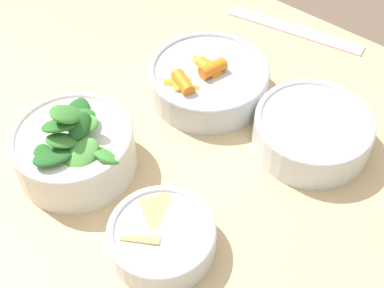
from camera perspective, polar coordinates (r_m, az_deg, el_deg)
dining_table at (r=0.82m, az=-1.08°, el=-9.06°), size 1.29×0.91×0.77m
bowl_carrots at (r=0.84m, az=1.68°, el=6.89°), size 0.19×0.19×0.07m
bowl_greens at (r=0.74m, az=-12.46°, el=-0.44°), size 0.17×0.17×0.13m
bowl_beans_hotdog at (r=0.78m, az=12.67°, el=1.21°), size 0.17×0.17×0.06m
bowl_cookies at (r=0.66m, az=-3.23°, el=-9.84°), size 0.13×0.13×0.04m
ruler at (r=1.00m, az=10.87°, el=11.88°), size 0.25×0.07×0.00m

